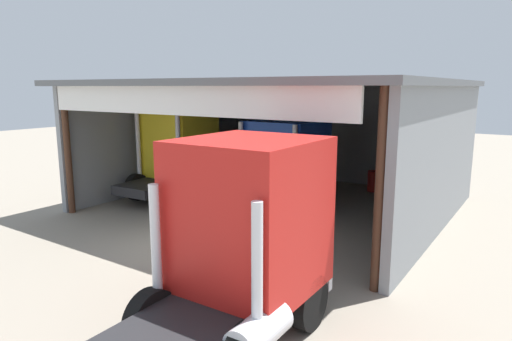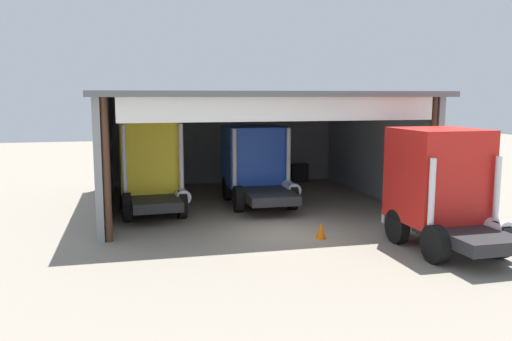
{
  "view_description": "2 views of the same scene",
  "coord_description": "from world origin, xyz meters",
  "px_view_note": "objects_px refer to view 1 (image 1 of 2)",
  "views": [
    {
      "loc": [
        8.8,
        -9.28,
        4.6
      ],
      "look_at": [
        0.0,
        3.85,
        1.62
      ],
      "focal_mm": 31.11,
      "sensor_mm": 36.0,
      "label": 1
    },
    {
      "loc": [
        -5.02,
        -17.12,
        4.67
      ],
      "look_at": [
        0.0,
        3.85,
        1.62
      ],
      "focal_mm": 37.12,
      "sensor_mm": 36.0,
      "label": 2
    }
  ],
  "objects_px": {
    "truck_blue_center_left_bay": "(283,162)",
    "truck_yellow_center_bay": "(177,150)",
    "truck_red_yard_outside": "(245,232)",
    "tool_cart": "(411,183)",
    "traffic_cone": "(182,253)",
    "oil_drum": "(374,181)"
  },
  "relations": [
    {
      "from": "tool_cart",
      "to": "traffic_cone",
      "type": "height_order",
      "value": "tool_cart"
    },
    {
      "from": "truck_yellow_center_bay",
      "to": "truck_blue_center_left_bay",
      "type": "relative_size",
      "value": 0.84
    },
    {
      "from": "truck_red_yard_outside",
      "to": "oil_drum",
      "type": "distance_m",
      "value": 12.87
    },
    {
      "from": "tool_cart",
      "to": "traffic_cone",
      "type": "bearing_deg",
      "value": -104.57
    },
    {
      "from": "truck_yellow_center_bay",
      "to": "truck_red_yard_outside",
      "type": "relative_size",
      "value": 1.0
    },
    {
      "from": "truck_yellow_center_bay",
      "to": "oil_drum",
      "type": "distance_m",
      "value": 8.79
    },
    {
      "from": "truck_yellow_center_bay",
      "to": "traffic_cone",
      "type": "height_order",
      "value": "truck_yellow_center_bay"
    },
    {
      "from": "truck_blue_center_left_bay",
      "to": "truck_red_yard_outside",
      "type": "relative_size",
      "value": 1.19
    },
    {
      "from": "oil_drum",
      "to": "tool_cart",
      "type": "relative_size",
      "value": 0.92
    },
    {
      "from": "tool_cart",
      "to": "oil_drum",
      "type": "bearing_deg",
      "value": -166.9
    },
    {
      "from": "oil_drum",
      "to": "truck_red_yard_outside",
      "type": "bearing_deg",
      "value": -81.68
    },
    {
      "from": "truck_blue_center_left_bay",
      "to": "oil_drum",
      "type": "height_order",
      "value": "truck_blue_center_left_bay"
    },
    {
      "from": "truck_red_yard_outside",
      "to": "traffic_cone",
      "type": "distance_m",
      "value": 4.04
    },
    {
      "from": "truck_blue_center_left_bay",
      "to": "truck_yellow_center_bay",
      "type": "bearing_deg",
      "value": -167.54
    },
    {
      "from": "truck_yellow_center_bay",
      "to": "traffic_cone",
      "type": "relative_size",
      "value": 8.03
    },
    {
      "from": "traffic_cone",
      "to": "truck_red_yard_outside",
      "type": "bearing_deg",
      "value": -27.95
    },
    {
      "from": "oil_drum",
      "to": "truck_blue_center_left_bay",
      "type": "bearing_deg",
      "value": -114.09
    },
    {
      "from": "truck_red_yard_outside",
      "to": "tool_cart",
      "type": "bearing_deg",
      "value": 90.65
    },
    {
      "from": "traffic_cone",
      "to": "tool_cart",
      "type": "bearing_deg",
      "value": 75.43
    },
    {
      "from": "truck_red_yard_outside",
      "to": "tool_cart",
      "type": "xyz_separation_m",
      "value": [
        -0.31,
        13.01,
        -1.45
      ]
    },
    {
      "from": "truck_yellow_center_bay",
      "to": "oil_drum",
      "type": "relative_size",
      "value": 4.88
    },
    {
      "from": "truck_yellow_center_bay",
      "to": "truck_blue_center_left_bay",
      "type": "height_order",
      "value": "truck_yellow_center_bay"
    }
  ]
}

